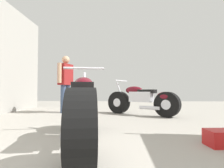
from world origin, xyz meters
name	(u,v)px	position (x,y,z in m)	size (l,w,h in m)	color
ground_plane	(99,124)	(0.00, 3.05, 0.00)	(14.64, 14.64, 0.00)	#9E998E
motorcycle_maroon_cruiser	(83,109)	(-0.05, 1.76, 0.41)	(0.74, 2.15, 1.00)	black
motorcycle_black_naked	(142,100)	(0.97, 4.31, 0.38)	(1.77, 1.24, 0.92)	black
mechanic_in_blue	(66,80)	(-1.18, 4.79, 0.92)	(0.37, 0.65, 1.63)	#384766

